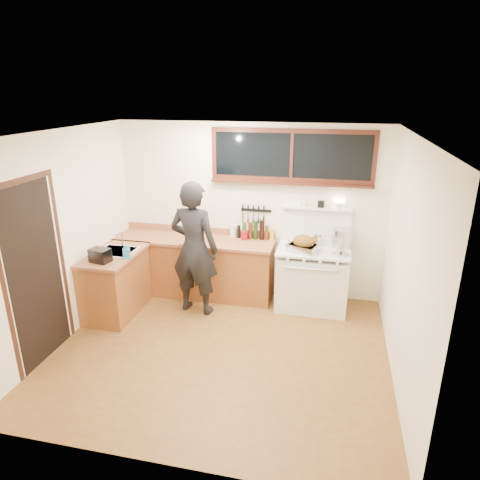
% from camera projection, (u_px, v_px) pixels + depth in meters
% --- Properties ---
extents(ground_plane, '(4.00, 3.50, 0.02)m').
position_uv_depth(ground_plane, '(221.00, 351.00, 5.27)').
color(ground_plane, brown).
extents(room_shell, '(4.10, 3.60, 2.65)m').
position_uv_depth(room_shell, '(219.00, 222.00, 4.71)').
color(room_shell, white).
rests_on(room_shell, ground).
extents(counter_back, '(2.44, 0.64, 1.00)m').
position_uv_depth(counter_back, '(195.00, 266.00, 6.61)').
color(counter_back, brown).
rests_on(counter_back, ground).
extents(counter_left, '(0.64, 1.09, 0.90)m').
position_uv_depth(counter_left, '(116.00, 283.00, 6.03)').
color(counter_left, brown).
rests_on(counter_left, ground).
extents(sink_unit, '(0.50, 0.45, 0.37)m').
position_uv_depth(sink_unit, '(117.00, 255.00, 5.97)').
color(sink_unit, white).
rests_on(sink_unit, counter_left).
extents(vintage_stove, '(1.02, 0.74, 1.57)m').
position_uv_depth(vintage_stove, '(312.00, 276.00, 6.20)').
color(vintage_stove, white).
rests_on(vintage_stove, ground).
extents(back_window, '(2.32, 0.13, 0.77)m').
position_uv_depth(back_window, '(291.00, 162.00, 6.03)').
color(back_window, black).
rests_on(back_window, room_shell).
extents(left_doorway, '(0.02, 1.04, 2.17)m').
position_uv_depth(left_doorway, '(36.00, 273.00, 4.80)').
color(left_doorway, black).
rests_on(left_doorway, ground).
extents(knife_strip, '(0.46, 0.03, 0.28)m').
position_uv_depth(knife_strip, '(255.00, 211.00, 6.40)').
color(knife_strip, black).
rests_on(knife_strip, room_shell).
extents(man, '(0.75, 0.55, 1.90)m').
position_uv_depth(man, '(194.00, 249.00, 5.91)').
color(man, black).
rests_on(man, ground).
extents(soap_bottle, '(0.12, 0.12, 0.20)m').
position_uv_depth(soap_bottle, '(126.00, 251.00, 5.70)').
color(soap_bottle, '#2B83D8').
rests_on(soap_bottle, counter_left).
extents(toaster, '(0.29, 0.23, 0.18)m').
position_uv_depth(toaster, '(100.00, 255.00, 5.57)').
color(toaster, black).
rests_on(toaster, counter_left).
extents(cutting_board, '(0.40, 0.32, 0.13)m').
position_uv_depth(cutting_board, '(193.00, 239.00, 6.29)').
color(cutting_board, '#9E5F3E').
rests_on(cutting_board, counter_back).
extents(roast_turkey, '(0.48, 0.42, 0.24)m').
position_uv_depth(roast_turkey, '(303.00, 244.00, 5.93)').
color(roast_turkey, silver).
rests_on(roast_turkey, vintage_stove).
extents(stockpot, '(0.36, 0.36, 0.27)m').
position_uv_depth(stockpot, '(342.00, 238.00, 6.07)').
color(stockpot, silver).
rests_on(stockpot, vintage_stove).
extents(saucepan, '(0.17, 0.28, 0.11)m').
position_uv_depth(saucepan, '(318.00, 242.00, 6.16)').
color(saucepan, silver).
rests_on(saucepan, vintage_stove).
extents(pot_lid, '(0.25, 0.25, 0.04)m').
position_uv_depth(pot_lid, '(341.00, 254.00, 5.82)').
color(pot_lid, silver).
rests_on(pot_lid, vintage_stove).
extents(coffee_tin, '(0.09, 0.08, 0.13)m').
position_uv_depth(coffee_tin, '(244.00, 235.00, 6.39)').
color(coffee_tin, maroon).
rests_on(coffee_tin, counter_back).
extents(pitcher, '(0.12, 0.12, 0.19)m').
position_uv_depth(pitcher, '(233.00, 231.00, 6.52)').
color(pitcher, white).
rests_on(pitcher, counter_back).
extents(bottle_cluster, '(0.57, 0.07, 0.30)m').
position_uv_depth(bottle_cluster, '(256.00, 231.00, 6.40)').
color(bottle_cluster, black).
rests_on(bottle_cluster, counter_back).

